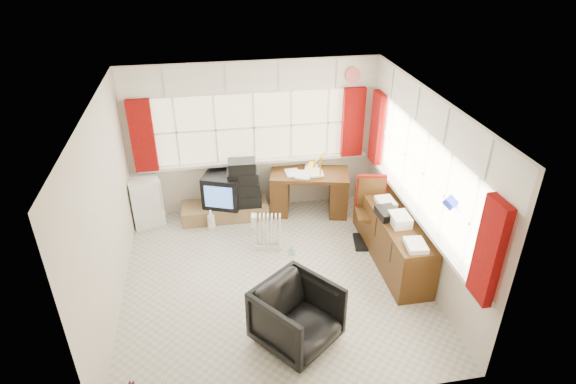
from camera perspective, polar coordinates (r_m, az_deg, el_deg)
name	(u,v)px	position (r m, az deg, el deg)	size (l,w,h in m)	color
ground	(274,279)	(6.70, -1.69, -10.29)	(4.00, 4.00, 0.00)	beige
room_walls	(272,183)	(5.86, -1.90, 1.09)	(4.00, 4.00, 4.00)	beige
window_back	(255,157)	(7.84, -3.91, 4.12)	(3.70, 0.12, 3.60)	#F7ECC3
window_right	(416,207)	(6.66, 14.98, -1.78)	(0.12, 3.70, 3.60)	#F7ECC3
curtains	(327,150)	(6.87, 4.66, 4.98)	(3.83, 3.83, 1.15)	maroon
overhead_cabinets	(332,94)	(6.64, 5.28, 11.47)	(3.98, 3.98, 0.48)	white
desk	(309,190)	(7.97, 2.53, 0.22)	(1.37, 0.89, 0.76)	#523013
desk_lamp	(321,160)	(7.56, 3.88, 3.83)	(0.18, 0.17, 0.44)	#F3AF0A
task_chair	(370,208)	(7.27, 9.75, -1.86)	(0.52, 0.54, 1.06)	black
office_chair	(297,316)	(5.62, 1.08, -14.50)	(0.81, 0.84, 0.76)	black
radiator	(268,235)	(7.15, -2.35, -5.10)	(0.41, 0.22, 0.58)	white
credenza	(391,235)	(7.02, 12.16, -5.00)	(0.50, 2.00, 0.85)	#523013
file_tray	(387,213)	(6.71, 11.68, -2.46)	(0.26, 0.33, 0.11)	black
tv_bench	(225,211)	(8.00, -7.45, -2.20)	(1.40, 0.50, 0.25)	olive
crt_tv	(224,189)	(7.82, -7.62, 0.34)	(0.74, 0.71, 0.54)	black
hifi_stack	(243,185)	(7.73, -5.40, 0.86)	(0.59, 0.39, 0.78)	black
mini_fridge	(145,200)	(8.00, -16.56, -0.95)	(0.58, 0.58, 0.80)	white
spray_bottle_a	(211,220)	(7.72, -9.11, -3.24)	(0.13, 0.13, 0.33)	white
spray_bottle_b	(292,249)	(7.10, 0.44, -6.79)	(0.08, 0.08, 0.17)	#91D9CD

